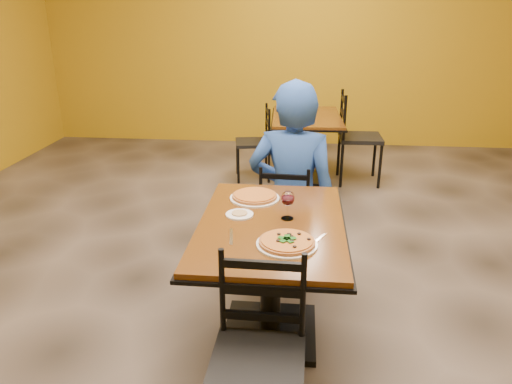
# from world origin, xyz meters

# --- Properties ---
(floor) EXTENTS (7.00, 8.00, 0.01)m
(floor) POSITION_xyz_m (0.00, 0.00, 0.00)
(floor) COLOR black
(floor) RESTS_ON ground
(wall_back) EXTENTS (7.00, 0.01, 3.00)m
(wall_back) POSITION_xyz_m (0.00, 4.00, 1.50)
(wall_back) COLOR #A68012
(wall_back) RESTS_ON ground
(table_main) EXTENTS (0.83, 1.23, 0.75)m
(table_main) POSITION_xyz_m (0.00, -0.50, 0.56)
(table_main) COLOR #5B2F0E
(table_main) RESTS_ON floor
(table_second) EXTENTS (0.82, 1.17, 0.75)m
(table_second) POSITION_xyz_m (0.20, 2.37, 0.55)
(table_second) COLOR #5B2F0E
(table_second) RESTS_ON floor
(chair_main_near) EXTENTS (0.41, 0.41, 0.89)m
(chair_main_near) POSITION_xyz_m (-0.00, -1.29, 0.44)
(chair_main_near) COLOR black
(chair_main_near) RESTS_ON floor
(chair_main_far) EXTENTS (0.39, 0.39, 0.82)m
(chair_main_far) POSITION_xyz_m (0.05, 0.42, 0.41)
(chair_main_far) COLOR black
(chair_main_far) RESTS_ON floor
(chair_second_left) EXTENTS (0.44, 0.44, 0.84)m
(chair_second_left) POSITION_xyz_m (-0.40, 2.37, 0.42)
(chair_second_left) COLOR black
(chair_second_left) RESTS_ON floor
(chair_second_right) EXTENTS (0.47, 0.47, 1.02)m
(chair_second_right) POSITION_xyz_m (0.80, 2.37, 0.51)
(chair_second_right) COLOR black
(chair_second_right) RESTS_ON floor
(diner) EXTENTS (0.72, 0.52, 1.41)m
(diner) POSITION_xyz_m (0.10, 0.48, 0.70)
(diner) COLOR #1B3996
(diner) RESTS_ON floor
(plate_main) EXTENTS (0.31, 0.31, 0.01)m
(plate_main) POSITION_xyz_m (0.10, -0.77, 0.76)
(plate_main) COLOR white
(plate_main) RESTS_ON table_main
(pizza_main) EXTENTS (0.28, 0.28, 0.02)m
(pizza_main) POSITION_xyz_m (0.10, -0.77, 0.77)
(pizza_main) COLOR maroon
(pizza_main) RESTS_ON plate_main
(plate_far) EXTENTS (0.31, 0.31, 0.01)m
(plate_far) POSITION_xyz_m (-0.13, -0.16, 0.76)
(plate_far) COLOR white
(plate_far) RESTS_ON table_main
(pizza_far) EXTENTS (0.28, 0.28, 0.02)m
(pizza_far) POSITION_xyz_m (-0.13, -0.16, 0.77)
(pizza_far) COLOR orange
(pizza_far) RESTS_ON plate_far
(side_plate) EXTENTS (0.16, 0.16, 0.01)m
(side_plate) POSITION_xyz_m (-0.19, -0.42, 0.76)
(side_plate) COLOR white
(side_plate) RESTS_ON table_main
(dip) EXTENTS (0.09, 0.09, 0.01)m
(dip) POSITION_xyz_m (-0.19, -0.42, 0.76)
(dip) COLOR tan
(dip) RESTS_ON side_plate
(wine_glass) EXTENTS (0.08, 0.08, 0.18)m
(wine_glass) POSITION_xyz_m (0.09, -0.44, 0.84)
(wine_glass) COLOR white
(wine_glass) RESTS_ON table_main
(fork) EXTENTS (0.04, 0.19, 0.00)m
(fork) POSITION_xyz_m (-0.20, -0.70, 0.75)
(fork) COLOR silver
(fork) RESTS_ON table_main
(knife) EXTENTS (0.11, 0.19, 0.00)m
(knife) POSITION_xyz_m (0.24, -0.72, 0.75)
(knife) COLOR silver
(knife) RESTS_ON table_main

